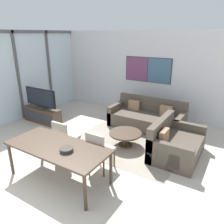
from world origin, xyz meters
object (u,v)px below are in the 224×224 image
at_px(television, 41,98).
at_px(coffee_table, 125,136).
at_px(dining_table, 58,149).
at_px(sofa_side, 174,144).
at_px(dining_chair_left, 64,136).
at_px(sofa_main, 147,118).
at_px(dining_chair_centre, 99,149).
at_px(tv_console, 42,115).
at_px(fruit_bowl, 66,149).

height_order(television, coffee_table, television).
bearing_deg(dining_table, television, 144.15).
relative_size(sofa_side, dining_table, 0.72).
height_order(television, dining_table, television).
bearing_deg(dining_chair_left, dining_table, -54.32).
bearing_deg(television, sofa_main, 25.30).
bearing_deg(coffee_table, dining_chair_left, -128.55).
bearing_deg(dining_chair_centre, sofa_main, 91.13).
bearing_deg(coffee_table, sofa_side, 9.24).
bearing_deg(dining_chair_left, tv_console, 150.71).
height_order(sofa_main, dining_chair_centre, dining_chair_centre).
bearing_deg(television, dining_table, -35.85).
bearing_deg(sofa_side, dining_table, 141.86).
relative_size(television, sofa_main, 0.57).
relative_size(dining_chair_left, dining_chair_centre, 1.00).
height_order(tv_console, dining_chair_left, dining_chair_left).
relative_size(sofa_main, fruit_bowl, 8.81).
xyz_separation_m(tv_console, dining_chair_left, (2.06, -1.15, 0.26)).
relative_size(coffee_table, fruit_bowl, 3.32).
bearing_deg(television, fruit_bowl, -33.85).
distance_m(dining_chair_centre, fruit_bowl, 0.77).
bearing_deg(sofa_side, dining_chair_centre, 141.80).
xyz_separation_m(television, dining_table, (2.55, -1.84, -0.14)).
distance_m(coffee_table, dining_chair_centre, 1.26).
xyz_separation_m(coffee_table, dining_chair_centre, (0.05, -1.23, 0.23)).
bearing_deg(television, dining_chair_left, -29.31).
relative_size(sofa_main, dining_chair_left, 2.47).
bearing_deg(coffee_table, sofa_main, 90.00).
relative_size(tv_console, television, 1.07).
xyz_separation_m(sofa_main, dining_table, (-0.44, -3.26, 0.39)).
distance_m(sofa_main, sofa_side, 1.68).
relative_size(sofa_main, coffee_table, 2.66).
xyz_separation_m(television, sofa_side, (4.17, 0.21, -0.52)).
height_order(coffee_table, dining_chair_centre, dining_chair_centre).
bearing_deg(fruit_bowl, dining_chair_left, 136.20).
bearing_deg(sofa_main, tv_console, -154.68).
height_order(television, dining_chair_left, television).
distance_m(sofa_main, dining_chair_centre, 2.64).
xyz_separation_m(dining_table, dining_chair_centre, (0.49, 0.63, -0.15)).
bearing_deg(fruit_bowl, sofa_main, 87.28).
bearing_deg(sofa_side, sofa_main, 44.19).
height_order(tv_console, fruit_bowl, fruit_bowl).
distance_m(tv_console, dining_table, 3.18).
xyz_separation_m(dining_table, fruit_bowl, (0.29, -0.06, 0.10)).
bearing_deg(dining_table, coffee_table, 76.64).
xyz_separation_m(sofa_side, dining_chair_left, (-2.11, -1.37, 0.23)).
distance_m(coffee_table, fruit_bowl, 1.99).
xyz_separation_m(coffee_table, dining_table, (-0.44, -1.86, 0.39)).
bearing_deg(dining_chair_left, dining_chair_centre, -3.25).
xyz_separation_m(tv_console, dining_chair_centre, (3.05, -1.21, 0.26)).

